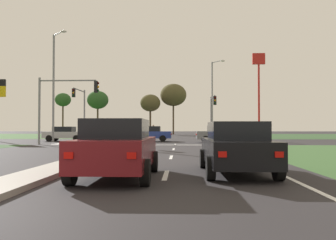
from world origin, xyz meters
TOP-DOWN VIEW (x-y plane):
  - ground_plane at (0.00, 30.00)m, footprint 200.00×200.00m
  - grass_verge_far_left at (-25.50, 54.50)m, footprint 35.00×35.00m
  - grass_verge_far_right at (25.50, 54.50)m, footprint 35.00×35.00m
  - median_island_near at (0.00, 11.00)m, footprint 1.20×22.00m
  - median_island_far at (0.00, 55.00)m, footprint 1.20×36.00m
  - lane_dash_near at (3.50, 5.63)m, footprint 0.14×2.00m
  - lane_dash_second at (3.50, 11.63)m, footprint 0.14×2.00m
  - lane_dash_third at (3.50, 17.63)m, footprint 0.14×2.00m
  - lane_dash_fourth at (3.50, 23.63)m, footprint 0.14×2.00m
  - edge_line_right at (6.85, 12.00)m, footprint 0.14×24.00m
  - stop_bar_near at (3.80, 23.00)m, footprint 6.40×0.50m
  - crosswalk_bar_near at (-6.40, 24.80)m, footprint 0.70×2.80m
  - crosswalk_bar_second at (-5.25, 24.80)m, footprint 0.70×2.80m
  - crosswalk_bar_third at (-4.10, 24.80)m, footprint 0.70×2.80m
  - crosswalk_bar_fourth at (-2.95, 24.80)m, footprint 0.70×2.80m
  - crosswalk_bar_fifth at (-1.80, 24.80)m, footprint 0.70×2.80m
  - crosswalk_bar_sixth at (-0.65, 24.80)m, footprint 0.70×2.80m
  - crosswalk_bar_seventh at (0.50, 24.80)m, footprint 0.70×2.80m
  - car_black_near at (5.57, 6.04)m, footprint 1.96×4.37m
  - car_blue_second at (0.78, 30.28)m, footprint 4.57×2.03m
  - car_grey_fourth at (7.61, 27.76)m, footprint 4.44×2.05m
  - car_beige_fifth at (-2.27, 40.34)m, footprint 2.02×4.27m
  - car_maroon_sixth at (2.21, 5.06)m, footprint 1.99×4.16m
  - car_navy_seventh at (-2.31, 61.16)m, footprint 2.03×4.55m
  - car_silver_eighth at (-7.79, 30.38)m, footprint 4.33×2.01m
  - traffic_signal_near_left at (-5.75, 23.40)m, footprint 5.02×0.32m
  - traffic_signal_far_right at (7.60, 34.80)m, footprint 0.32×4.74m
  - traffic_signal_far_left at (-7.60, 35.02)m, footprint 0.32×4.55m
  - street_lamp_second at (-8.25, 28.46)m, footprint 1.95×1.99m
  - street_lamp_third at (8.51, 43.60)m, footprint 1.66×2.03m
  - pedestrian_at_median at (0.19, 43.28)m, footprint 0.34×0.34m
  - fastfood_pole_sign at (15.23, 45.37)m, footprint 1.80×0.40m
  - treeline_near at (-20.71, 66.90)m, footprint 3.30×3.30m
  - treeline_second at (-12.02, 61.48)m, footprint 4.10×4.10m
  - treeline_third at (-2.04, 64.05)m, footprint 4.03×4.03m
  - treeline_fourth at (2.52, 66.10)m, footprint 5.38×5.38m

SIDE VIEW (x-z plane):
  - ground_plane at x=0.00m, z-range 0.00..0.00m
  - grass_verge_far_left at x=-25.50m, z-range 0.00..0.01m
  - grass_verge_far_right at x=25.50m, z-range 0.00..0.01m
  - lane_dash_near at x=3.50m, z-range 0.00..0.01m
  - lane_dash_second at x=3.50m, z-range 0.00..0.01m
  - lane_dash_third at x=3.50m, z-range 0.00..0.01m
  - lane_dash_fourth at x=3.50m, z-range 0.00..0.01m
  - edge_line_right at x=6.85m, z-range 0.00..0.01m
  - stop_bar_near at x=3.80m, z-range 0.00..0.01m
  - crosswalk_bar_near at x=-6.40m, z-range 0.00..0.01m
  - crosswalk_bar_second at x=-5.25m, z-range 0.00..0.01m
  - crosswalk_bar_third at x=-4.10m, z-range 0.00..0.01m
  - crosswalk_bar_fourth at x=-2.95m, z-range 0.00..0.01m
  - crosswalk_bar_fifth at x=-1.80m, z-range 0.00..0.01m
  - crosswalk_bar_sixth at x=-0.65m, z-range 0.00..0.01m
  - crosswalk_bar_seventh at x=0.50m, z-range 0.00..0.01m
  - median_island_near at x=0.00m, z-range 0.00..0.14m
  - median_island_far at x=0.00m, z-range 0.00..0.14m
  - car_silver_eighth at x=-7.79m, z-range 0.02..1.51m
  - car_navy_seventh at x=-2.31m, z-range 0.02..1.54m
  - car_blue_second at x=0.78m, z-range 0.02..1.54m
  - car_black_near at x=5.57m, z-range 0.02..1.55m
  - car_beige_fifth at x=-2.27m, z-range 0.02..1.56m
  - car_grey_fourth at x=7.61m, z-range 0.02..1.59m
  - car_maroon_sixth at x=2.21m, z-range 0.01..1.61m
  - pedestrian_at_median at x=0.19m, z-range 0.31..1.97m
  - traffic_signal_far_right at x=7.60m, z-range 0.98..6.02m
  - traffic_signal_near_left at x=-5.75m, z-range 1.06..6.55m
  - traffic_signal_far_left at x=-7.60m, z-range 1.10..7.02m
  - street_lamp_second at x=-8.25m, z-range 0.59..11.05m
  - street_lamp_third at x=8.51m, z-range 0.57..11.16m
  - treeline_third at x=-2.04m, z-range 2.27..10.33m
  - treeline_second at x=-12.02m, z-range 2.47..10.99m
  - treeline_near at x=-20.71m, z-range 2.86..11.54m
  - treeline_fourth at x=2.52m, z-range 2.89..13.31m
  - fastfood_pole_sign at x=15.23m, z-range 2.74..14.85m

